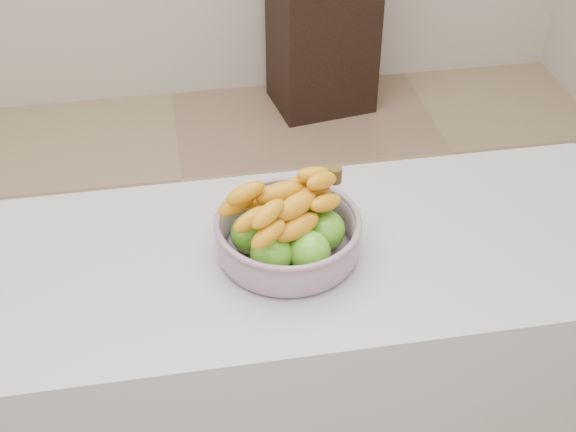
% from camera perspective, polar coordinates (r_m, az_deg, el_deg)
% --- Properties ---
extents(ground, '(4.00, 4.00, 0.00)m').
position_cam_1_polar(ground, '(2.62, -5.66, -13.02)').
color(ground, '#917C59').
rests_on(ground, ground).
extents(counter, '(2.00, 0.60, 0.90)m').
position_cam_1_polar(counter, '(2.05, -5.48, -12.79)').
color(counter, '#A5A6AD').
rests_on(counter, ground).
extents(cabinet, '(0.50, 0.43, 0.81)m').
position_cam_1_polar(cabinet, '(3.87, 2.47, 13.31)').
color(cabinet, black).
rests_on(cabinet, ground).
extents(fruit_bowl, '(0.31, 0.31, 0.18)m').
position_cam_1_polar(fruit_bowl, '(1.70, -0.01, -1.11)').
color(fruit_bowl, '#97A8B5').
rests_on(fruit_bowl, counter).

